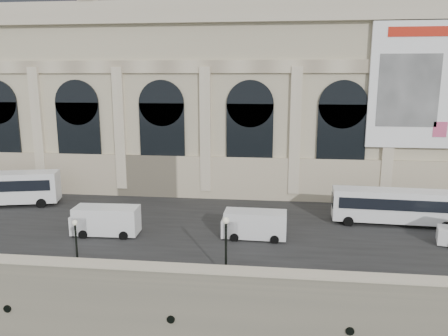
# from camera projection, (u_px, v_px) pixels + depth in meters

# --- Properties ---
(quay) EXTENTS (160.00, 70.00, 6.00)m
(quay) POSITION_uv_depth(u_px,v_px,m) (214.00, 194.00, 64.35)
(quay) COLOR gray
(quay) RESTS_ON ground
(street) EXTENTS (160.00, 24.00, 0.06)m
(street) POSITION_uv_depth(u_px,v_px,m) (184.00, 219.00, 43.32)
(street) COLOR #2D2D2D
(street) RESTS_ON quay
(parapet) EXTENTS (160.00, 1.40, 1.21)m
(parapet) POSITION_uv_depth(u_px,v_px,m) (144.00, 273.00, 30.17)
(parapet) COLOR gray
(parapet) RESTS_ON quay
(museum) EXTENTS (69.00, 18.70, 29.10)m
(museum) POSITION_uv_depth(u_px,v_px,m) (164.00, 78.00, 57.57)
(museum) COLOR beige
(museum) RESTS_ON quay
(bus_right) EXTENTS (11.71, 3.19, 3.41)m
(bus_right) POSITION_uv_depth(u_px,v_px,m) (395.00, 206.00, 41.48)
(bus_right) COLOR white
(bus_right) RESTS_ON quay
(van_b) EXTENTS (5.97, 2.65, 2.62)m
(van_b) POSITION_uv_depth(u_px,v_px,m) (103.00, 221.00, 38.92)
(van_b) COLOR white
(van_b) RESTS_ON quay
(van_c) EXTENTS (5.63, 2.44, 2.48)m
(van_c) POSITION_uv_depth(u_px,v_px,m) (251.00, 224.00, 38.12)
(van_c) COLOR silver
(van_c) RESTS_ON quay
(lamp_left) EXTENTS (0.39, 0.39, 3.88)m
(lamp_left) POSITION_uv_depth(u_px,v_px,m) (76.00, 246.00, 31.63)
(lamp_left) COLOR black
(lamp_left) RESTS_ON quay
(lamp_right) EXTENTS (0.45, 0.45, 4.45)m
(lamp_right) POSITION_uv_depth(u_px,v_px,m) (226.00, 248.00, 30.44)
(lamp_right) COLOR black
(lamp_right) RESTS_ON quay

